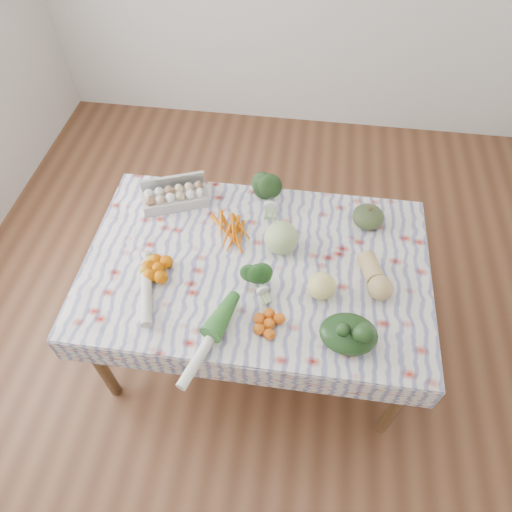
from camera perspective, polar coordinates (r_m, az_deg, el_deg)
ground at (r=2.84m, az=-0.00°, el=-10.20°), size 4.50×4.50×0.00m
dining_table at (r=2.26m, az=-0.00°, el=-2.20°), size 1.60×1.00×0.75m
tablecloth at (r=2.20m, az=-0.00°, el=-1.02°), size 1.66×1.06×0.01m
egg_carton at (r=2.46m, az=-10.02°, el=7.14°), size 0.37×0.25×0.09m
carrot_bunch at (r=2.29m, az=-3.20°, el=2.84°), size 0.25×0.23×0.04m
kale_bunch at (r=2.40m, az=1.82°, el=7.77°), size 0.20×0.18×0.16m
kabocha_squash at (r=2.39m, az=13.86°, el=4.80°), size 0.20×0.20×0.11m
cabbage at (r=2.19m, az=3.17°, el=2.27°), size 0.20×0.20×0.16m
butternut_squash at (r=2.15m, az=14.71°, el=-2.35°), size 0.19×0.27×0.11m
orange_cluster at (r=2.18m, az=-12.15°, el=-1.53°), size 0.21×0.21×0.07m
broccoli at (r=2.07m, az=0.31°, el=-3.11°), size 0.20×0.20×0.10m
mandarin_cluster at (r=1.99m, az=1.68°, el=-8.40°), size 0.22×0.22×0.05m
grapefruit at (r=2.06m, az=8.22°, el=-3.73°), size 0.14×0.14×0.13m
spinach_bag at (r=1.97m, az=11.50°, el=-9.52°), size 0.28×0.24×0.11m
daikon at (r=2.13m, az=-13.54°, el=-4.43°), size 0.15×0.36×0.05m
leek at (r=1.96m, az=-5.90°, el=-10.48°), size 0.19×0.45×0.05m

